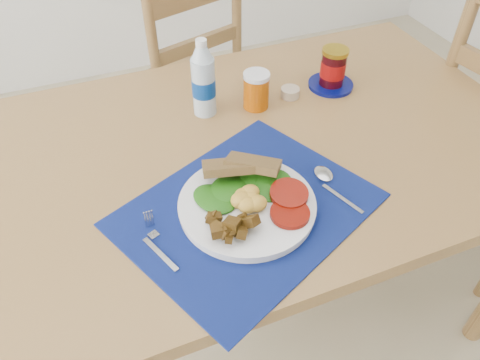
{
  "coord_description": "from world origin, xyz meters",
  "views": [
    {
      "loc": [
        -0.4,
        -0.64,
        1.49
      ],
      "look_at": [
        -0.13,
        0.03,
        0.8
      ],
      "focal_mm": 35.0,
      "sensor_mm": 36.0,
      "label": 1
    }
  ],
  "objects_px": {
    "water_bottle": "(204,82)",
    "juice_glass": "(256,91)",
    "chair_far": "(184,67)",
    "breakfast_plate": "(245,204)",
    "jam_on_saucer": "(333,70)"
  },
  "relations": [
    {
      "from": "chair_far",
      "to": "juice_glass",
      "type": "distance_m",
      "value": 0.64
    },
    {
      "from": "juice_glass",
      "to": "breakfast_plate",
      "type": "bearing_deg",
      "value": -116.63
    },
    {
      "from": "water_bottle",
      "to": "juice_glass",
      "type": "xyz_separation_m",
      "value": [
        0.14,
        -0.03,
        -0.05
      ]
    },
    {
      "from": "breakfast_plate",
      "to": "water_bottle",
      "type": "height_order",
      "value": "water_bottle"
    },
    {
      "from": "water_bottle",
      "to": "juice_glass",
      "type": "relative_size",
      "value": 2.2
    },
    {
      "from": "water_bottle",
      "to": "juice_glass",
      "type": "distance_m",
      "value": 0.15
    },
    {
      "from": "breakfast_plate",
      "to": "water_bottle",
      "type": "relative_size",
      "value": 1.37
    },
    {
      "from": "chair_far",
      "to": "water_bottle",
      "type": "distance_m",
      "value": 0.64
    },
    {
      "from": "chair_far",
      "to": "juice_glass",
      "type": "bearing_deg",
      "value": 76.98
    },
    {
      "from": "chair_far",
      "to": "breakfast_plate",
      "type": "distance_m",
      "value": 0.98
    },
    {
      "from": "jam_on_saucer",
      "to": "breakfast_plate",
      "type": "bearing_deg",
      "value": -138.88
    },
    {
      "from": "jam_on_saucer",
      "to": "chair_far",
      "type": "bearing_deg",
      "value": 116.23
    },
    {
      "from": "chair_far",
      "to": "water_bottle",
      "type": "bearing_deg",
      "value": 63.27
    },
    {
      "from": "chair_far",
      "to": "breakfast_plate",
      "type": "xyz_separation_m",
      "value": [
        -0.14,
        -0.95,
        0.21
      ]
    },
    {
      "from": "chair_far",
      "to": "juice_glass",
      "type": "xyz_separation_m",
      "value": [
        0.04,
        -0.59,
        0.23
      ]
    }
  ]
}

